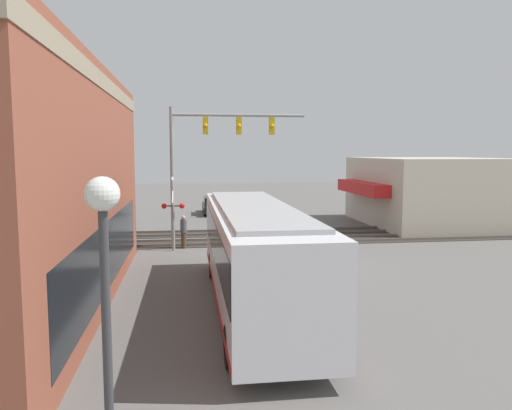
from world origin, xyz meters
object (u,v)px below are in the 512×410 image
at_px(city_bus, 254,251).
at_px(parked_car_white, 260,218).
at_px(streetlamp, 106,326).
at_px(parked_car_black, 214,206).
at_px(pedestrian_at_crossing, 184,231).
at_px(crossing_signal, 173,206).
at_px(pedestrian_near_bus, 284,252).

relative_size(city_bus, parked_car_white, 2.75).
bearing_deg(city_bus, streetlamp, 161.38).
bearing_deg(parked_car_white, parked_car_black, 17.42).
xyz_separation_m(parked_car_white, pedestrian_at_crossing, (-6.19, 4.95, 0.19)).
distance_m(crossing_signal, parked_car_white, 8.78).
distance_m(parked_car_black, pedestrian_at_crossing, 14.67).
bearing_deg(pedestrian_at_crossing, parked_car_black, -9.23).
distance_m(parked_car_white, pedestrian_at_crossing, 7.93).
height_order(streetlamp, pedestrian_at_crossing, streetlamp).
relative_size(parked_car_black, pedestrian_near_bus, 2.72).
xyz_separation_m(streetlamp, pedestrian_near_bus, (13.73, -4.96, -1.92)).
relative_size(streetlamp, parked_car_black, 0.98).
xyz_separation_m(parked_car_black, pedestrian_at_crossing, (-14.47, 2.35, 0.22)).
distance_m(city_bus, crossing_signal, 10.36).
bearing_deg(crossing_signal, pedestrian_at_crossing, -45.65).
relative_size(crossing_signal, pedestrian_near_bus, 2.15).
bearing_deg(streetlamp, pedestrian_near_bus, -19.88).
relative_size(parked_car_black, pedestrian_at_crossing, 2.78).
bearing_deg(streetlamp, crossing_signal, -0.83).
height_order(crossing_signal, pedestrian_near_bus, crossing_signal).
height_order(crossing_signal, parked_car_black, crossing_signal).
bearing_deg(city_bus, pedestrian_at_crossing, 12.69).
bearing_deg(parked_car_white, city_bus, 171.12).
xyz_separation_m(streetlamp, pedestrian_at_crossing, (19.76, -0.79, -1.95)).
distance_m(city_bus, pedestrian_at_crossing, 10.75).
relative_size(city_bus, streetlamp, 2.62).
bearing_deg(crossing_signal, pedestrian_near_bus, -139.75).
bearing_deg(streetlamp, parked_car_black, -5.24).
bearing_deg(parked_car_black, streetlamp, 174.76).
xyz_separation_m(crossing_signal, parked_car_black, (14.97, -2.86, -1.63)).
height_order(pedestrian_at_crossing, pedestrian_near_bus, pedestrian_near_bus).
height_order(parked_car_black, pedestrian_at_crossing, pedestrian_at_crossing).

